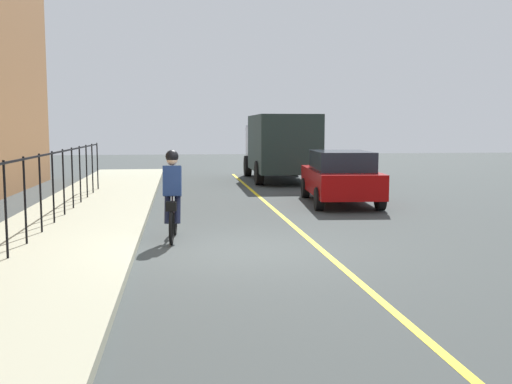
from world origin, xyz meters
The scene contains 7 objects.
ground_plane centered at (0.00, 0.00, 0.00)m, with size 80.00×80.00×0.00m, color #383D3D.
lane_line_centre centered at (0.00, -1.60, 0.00)m, with size 36.00×0.12×0.01m, color yellow.
sidewalk centered at (0.00, 3.40, 0.07)m, with size 40.00×3.20×0.15m, color #9B9B82.
iron_fence centered at (1.00, 3.80, 1.26)m, with size 18.34×0.04×1.60m.
cyclist_lead centered at (1.15, 1.15, 0.91)m, with size 1.71×0.38×1.83m.
patrol_sedan centered at (6.36, -3.76, 0.82)m, with size 4.54×2.23×1.58m.
box_truck_background centered at (14.23, -3.27, 1.55)m, with size 6.74×2.60×2.78m.
Camera 1 is at (-10.73, 1.01, 2.27)m, focal length 41.48 mm.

